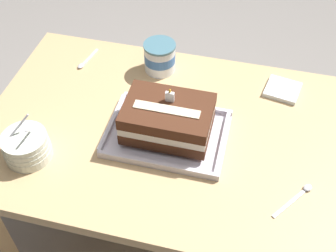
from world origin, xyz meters
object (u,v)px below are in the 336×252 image
Objects in this scene: birthday_cake at (166,118)px; napkin_pile at (283,90)px; foil_tray at (166,134)px; serving_spoon_by_bowls at (84,63)px; ice_cream_tub at (160,57)px; serving_spoon_near_tray at (301,194)px; bowl_stack at (27,146)px.

birthday_cake is 0.43m from napkin_pile.
foil_tray is 0.44m from serving_spoon_by_bowls.
serving_spoon_by_bowls is at bearing -172.40° from ice_cream_tub.
serving_spoon_near_tray is (0.40, -0.12, -0.07)m from birthday_cake.
ice_cream_tub is 0.87× the size of serving_spoon_by_bowls.
bowl_stack reaches higher than ice_cream_tub.
napkin_pile is (-0.07, 0.40, 0.00)m from serving_spoon_near_tray.
bowl_stack is 1.09× the size of serving_spoon_by_bowls.
bowl_stack is at bearing -90.05° from serving_spoon_by_bowls.
bowl_stack is at bearing -120.00° from ice_cream_tub.
serving_spoon_near_tray is (0.40, -0.12, -0.00)m from foil_tray.
serving_spoon_by_bowls is (-0.36, 0.26, -0.00)m from foil_tray.
foil_tray is 3.21× the size of ice_cream_tub.
bowl_stack is 0.76m from serving_spoon_near_tray.
foil_tray is 2.66× the size of serving_spoon_near_tray.
foil_tray is 1.40× the size of birthday_cake.
serving_spoon_by_bowls is 1.00× the size of napkin_pile.
bowl_stack is 0.53m from ice_cream_tub.
bowl_stack reaches higher than napkin_pile.
ice_cream_tub is 0.88× the size of napkin_pile.
serving_spoon_by_bowls is (0.00, 0.43, -0.04)m from bowl_stack.
ice_cream_tub is at bearing 140.20° from serving_spoon_near_tray.
foil_tray is at bearing -139.11° from napkin_pile.
birthday_cake is 2.01× the size of serving_spoon_by_bowls.
serving_spoon_near_tray is at bearing -26.33° from serving_spoon_by_bowls.
serving_spoon_near_tray is at bearing -16.58° from birthday_cake.
bowl_stack is at bearing -155.11° from foil_tray.
ice_cream_tub is 0.42m from napkin_pile.
serving_spoon_by_bowls is (-0.27, -0.04, -0.05)m from ice_cream_tub.
foil_tray is 0.40m from bowl_stack.
birthday_cake is 0.45m from serving_spoon_by_bowls.
birthday_cake is 2.30× the size of ice_cream_tub.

